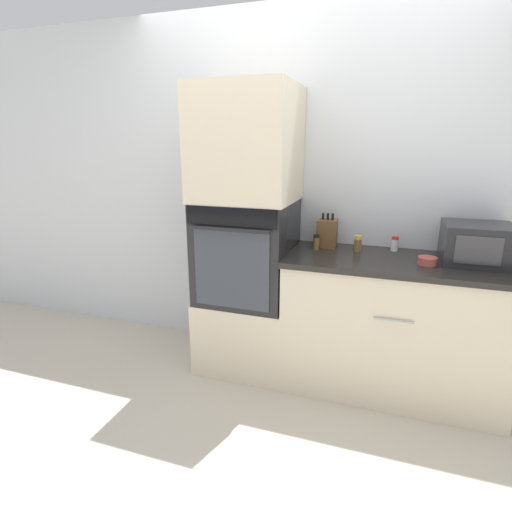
# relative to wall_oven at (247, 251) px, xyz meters

# --- Properties ---
(ground_plane) EXTENTS (12.00, 12.00, 0.00)m
(ground_plane) POSITION_rel_wall_oven_xyz_m (0.32, -0.30, -0.87)
(ground_plane) COLOR beige
(wall_back) EXTENTS (8.00, 0.05, 2.50)m
(wall_back) POSITION_rel_wall_oven_xyz_m (0.32, 0.33, 0.38)
(wall_back) COLOR silver
(wall_back) RESTS_ON ground_plane
(oven_cabinet_base) EXTENTS (0.64, 0.60, 0.52)m
(oven_cabinet_base) POSITION_rel_wall_oven_xyz_m (0.00, 0.00, -0.61)
(oven_cabinet_base) COLOR beige
(oven_cabinet_base) RESTS_ON ground_plane
(wall_oven) EXTENTS (0.62, 0.64, 0.70)m
(wall_oven) POSITION_rel_wall_oven_xyz_m (0.00, 0.00, 0.00)
(wall_oven) COLOR black
(wall_oven) RESTS_ON oven_cabinet_base
(oven_cabinet_upper) EXTENTS (0.64, 0.60, 0.74)m
(oven_cabinet_upper) POSITION_rel_wall_oven_xyz_m (0.00, 0.00, 0.72)
(oven_cabinet_upper) COLOR beige
(oven_cabinet_upper) RESTS_ON wall_oven
(counter_unit) EXTENTS (1.37, 0.63, 0.90)m
(counter_unit) POSITION_rel_wall_oven_xyz_m (1.00, 0.00, -0.42)
(counter_unit) COLOR beige
(counter_unit) RESTS_ON ground_plane
(microwave) EXTENTS (0.39, 0.35, 0.24)m
(microwave) POSITION_rel_wall_oven_xyz_m (1.43, 0.07, 0.15)
(microwave) COLOR #232326
(microwave) RESTS_ON counter_unit
(knife_block) EXTENTS (0.13, 0.13, 0.23)m
(knife_block) POSITION_rel_wall_oven_xyz_m (0.52, 0.18, 0.12)
(knife_block) COLOR brown
(knife_block) RESTS_ON counter_unit
(bowl) EXTENTS (0.11, 0.11, 0.05)m
(bowl) POSITION_rel_wall_oven_xyz_m (1.16, -0.06, 0.05)
(bowl) COLOR #B24C42
(bowl) RESTS_ON counter_unit
(condiment_jar_near) EXTENTS (0.05, 0.05, 0.11)m
(condiment_jar_near) POSITION_rel_wall_oven_xyz_m (0.74, 0.12, 0.08)
(condiment_jar_near) COLOR brown
(condiment_jar_near) RESTS_ON counter_unit
(condiment_jar_mid) EXTENTS (0.04, 0.04, 0.10)m
(condiment_jar_mid) POSITION_rel_wall_oven_xyz_m (0.47, 0.08, 0.08)
(condiment_jar_mid) COLOR brown
(condiment_jar_mid) RESTS_ON counter_unit
(condiment_jar_far) EXTENTS (0.05, 0.05, 0.10)m
(condiment_jar_far) POSITION_rel_wall_oven_xyz_m (0.97, 0.21, 0.08)
(condiment_jar_far) COLOR silver
(condiment_jar_far) RESTS_ON counter_unit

